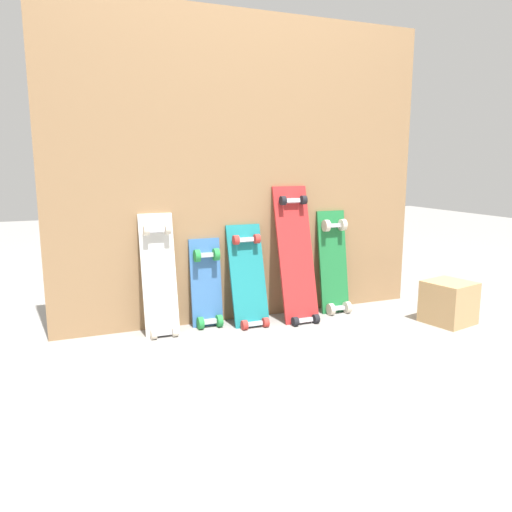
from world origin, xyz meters
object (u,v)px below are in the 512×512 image
Objects in this scene: skateboard_blue at (207,288)px; skateboard_teal at (249,282)px; skateboard_white at (160,281)px; skateboard_red at (297,260)px; skateboard_green at (334,267)px; wooden_crate at (449,302)px.

skateboard_teal is at bearing -13.03° from skateboard_blue.
skateboard_teal is (0.49, -0.02, -0.04)m from skateboard_white.
skateboard_green is at bearing 10.36° from skateboard_red.
wooden_crate is at bearing -15.79° from skateboard_white.
skateboard_white is 0.84× the size of skateboard_red.
skateboard_white is 0.79m from skateboard_red.
skateboard_blue is 0.81× the size of skateboard_green.
skateboard_blue is 0.87× the size of skateboard_teal.
skateboard_red is (0.29, -0.02, 0.10)m from skateboard_teal.
skateboard_green is 0.68m from wooden_crate.
skateboard_blue is 2.30× the size of wooden_crate.
skateboard_red is 1.24× the size of skateboard_green.
skateboard_red is (0.52, -0.07, 0.13)m from skateboard_blue.
skateboard_white is 1.29× the size of skateboard_blue.
wooden_crate is (1.06, -0.42, -0.12)m from skateboard_teal.
skateboard_white is 1.62m from wooden_crate.
skateboard_white is 0.28m from skateboard_blue.
skateboard_white reaches higher than wooden_crate.
skateboard_teal is 1.14m from wooden_crate.
skateboard_red reaches higher than skateboard_white.
skateboard_white reaches higher than skateboard_teal.
skateboard_blue is 0.80m from skateboard_green.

